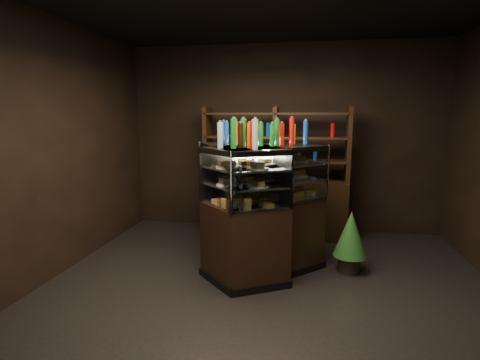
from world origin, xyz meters
name	(u,v)px	position (x,y,z in m)	size (l,w,h in m)	color
ground	(266,297)	(0.00, 0.00, 0.00)	(5.00, 5.00, 0.00)	black
room_shell	(268,109)	(0.00, 0.00, 1.94)	(5.02, 5.02, 3.01)	black
display_case	(253,230)	(-0.24, 0.68, 0.51)	(1.69, 1.58, 1.54)	black
food_display	(253,177)	(-0.24, 0.68, 1.16)	(1.21, 1.21, 0.47)	#D7944D
bottles_top	(253,134)	(-0.24, 0.68, 1.67)	(1.04, 1.07, 0.30)	black
potted_conifer	(351,233)	(0.93, 0.83, 0.49)	(0.40, 0.40, 0.86)	black
back_shelving	(275,198)	(-0.08, 2.05, 0.61)	(2.20, 0.46, 2.00)	black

